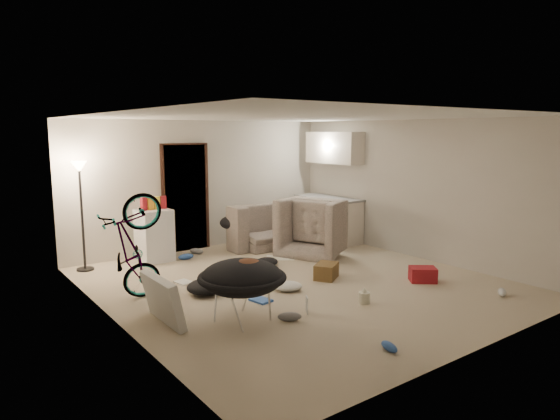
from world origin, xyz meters
TOP-DOWN VIEW (x-y plane):
  - floor at (0.00, 0.00)m, footprint 5.50×6.00m
  - ceiling at (0.00, 0.00)m, footprint 5.50×6.00m
  - wall_back at (0.00, 3.01)m, footprint 5.50×0.02m
  - wall_front at (0.00, -3.01)m, footprint 5.50×0.02m
  - wall_left at (-2.76, 0.00)m, footprint 0.02×6.00m
  - wall_right at (2.76, 0.00)m, footprint 0.02×6.00m
  - doorway at (-0.40, 2.97)m, footprint 0.85×0.10m
  - door_trim at (-0.40, 2.94)m, footprint 0.97×0.04m
  - floor_lamp at (-2.40, 2.65)m, footprint 0.28×0.28m
  - kitchen_counter at (2.43, 2.00)m, footprint 0.60×1.50m
  - counter_top at (2.43, 2.00)m, footprint 0.64×1.54m
  - kitchen_uppers at (2.56, 2.00)m, footprint 0.38×1.40m
  - sofa at (1.31, 2.45)m, footprint 2.26×0.89m
  - armchair at (1.59, 1.28)m, footprint 1.44×1.52m
  - bicycle at (-2.30, 0.68)m, footprint 1.58×0.84m
  - book_asset at (-0.73, -1.14)m, footprint 0.26×0.24m
  - mini_fridge at (-1.21, 2.55)m, footprint 0.56×0.56m
  - snack_box_0 at (-1.38, 2.55)m, footprint 0.12×0.10m
  - snack_box_1 at (-1.26, 2.55)m, footprint 0.11×0.08m
  - snack_box_2 at (-1.14, 2.55)m, footprint 0.10×0.08m
  - snack_box_3 at (-1.02, 2.55)m, footprint 0.11×0.08m
  - saucer_chair at (-1.50, -0.84)m, footprint 1.07×1.07m
  - hoodie at (-1.45, -0.87)m, footprint 0.60×0.56m
  - sofa_drape at (0.36, 2.45)m, footprint 0.60×0.50m
  - tv_box at (-2.30, -0.32)m, footprint 0.23×0.88m
  - drink_case_a at (0.51, -0.10)m, footprint 0.51×0.48m
  - drink_case_b at (1.60, -1.10)m, footprint 0.48×0.47m
  - juicer at (0.16, -1.26)m, footprint 0.15×0.15m
  - newspaper at (0.70, 1.37)m, footprint 0.63×0.60m
  - book_blue at (-0.91, -0.37)m, footprint 0.26×0.32m
  - book_white at (-1.39, 1.01)m, footprint 0.25×0.30m
  - shoe_0 at (-0.74, 2.28)m, footprint 0.30×0.14m
  - shoe_1 at (-0.39, 2.55)m, footprint 0.25×0.31m
  - shoe_2 at (-0.70, -2.46)m, footprint 0.15×0.27m
  - shoe_3 at (-1.03, -1.17)m, footprint 0.31×0.26m
  - shoe_4 at (1.96, -2.19)m, footprint 0.29×0.24m
  - clothes_lump_a at (-1.33, 0.38)m, footprint 0.75×0.69m
  - clothes_lump_b at (0.19, 1.08)m, footprint 0.58×0.57m
  - clothes_lump_c at (-0.33, -0.21)m, footprint 0.53×0.51m

SIDE VIEW (x-z plane):
  - floor at x=0.00m, z-range -0.02..0.00m
  - newspaper at x=0.70m, z-range 0.00..0.01m
  - book_asset at x=-0.73m, z-range 0.00..0.02m
  - book_white at x=-1.39m, z-range 0.00..0.02m
  - book_blue at x=-0.91m, z-range 0.00..0.03m
  - shoe_2 at x=-0.70m, z-range 0.00..0.09m
  - shoe_4 at x=1.96m, z-range 0.00..0.10m
  - shoe_0 at x=-0.74m, z-range 0.00..0.11m
  - shoe_1 at x=-0.39m, z-range 0.00..0.11m
  - shoe_3 at x=-1.03m, z-range 0.00..0.11m
  - clothes_lump_c at x=-0.33m, z-range 0.00..0.13m
  - clothes_lump_b at x=0.19m, z-range 0.00..0.13m
  - juicer at x=0.16m, z-range -0.02..0.20m
  - clothes_lump_a at x=-1.33m, z-range 0.00..0.20m
  - drink_case_b at x=1.60m, z-range 0.00..0.22m
  - drink_case_a at x=0.51m, z-range 0.00..0.24m
  - tv_box at x=-2.30m, z-range 0.00..0.59m
  - sofa at x=1.31m, z-range 0.00..0.66m
  - armchair at x=1.59m, z-range 0.00..0.78m
  - bicycle at x=-2.30m, z-range -0.04..0.83m
  - kitchen_counter at x=2.43m, z-range 0.00..0.88m
  - saucer_chair at x=-1.50m, z-range 0.07..0.83m
  - mini_fridge at x=-1.21m, z-range 0.00..0.92m
  - sofa_drape at x=0.36m, z-range 0.40..0.68m
  - hoodie at x=-1.45m, z-range 0.55..0.77m
  - counter_top at x=2.43m, z-range 0.88..0.92m
  - snack_box_0 at x=-1.38m, z-range 0.85..1.15m
  - snack_box_1 at x=-1.26m, z-range 0.85..1.15m
  - snack_box_2 at x=-1.14m, z-range 0.85..1.15m
  - snack_box_3 at x=-1.02m, z-range 0.85..1.15m
  - doorway at x=-0.40m, z-range 0.00..2.04m
  - door_trim at x=-0.40m, z-range -0.03..2.07m
  - wall_back at x=0.00m, z-range 0.00..2.50m
  - wall_front at x=0.00m, z-range 0.00..2.50m
  - wall_left at x=-2.76m, z-range 0.00..2.50m
  - wall_right at x=2.76m, z-range 0.00..2.50m
  - floor_lamp at x=-2.40m, z-range 0.40..2.21m
  - kitchen_uppers at x=2.56m, z-range 1.62..2.27m
  - ceiling at x=0.00m, z-range 2.50..2.52m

